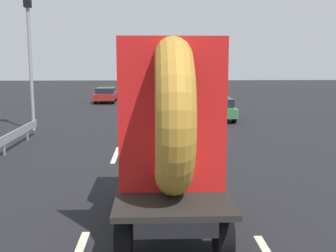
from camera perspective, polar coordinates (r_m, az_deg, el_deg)
name	(u,v)px	position (r m, az deg, el deg)	size (l,w,h in m)	color
ground_plane	(161,210)	(9.73, -0.97, -11.45)	(120.00, 120.00, 0.00)	black
flatbed_truck	(169,139)	(8.66, 0.19, -1.84)	(2.02, 4.87, 3.81)	black
distant_sedan	(218,108)	(23.94, 6.83, 2.48)	(1.66, 3.87, 1.26)	black
traffic_light	(29,40)	(21.06, -18.47, 11.08)	(0.42, 0.36, 6.72)	gray
lane_dash_left_far	(116,155)	(15.20, -7.18, -3.93)	(2.57, 0.16, 0.01)	beige
lane_dash_right_far	(210,157)	(14.80, 5.84, -4.26)	(2.37, 0.16, 0.01)	beige
oncoming_car	(106,94)	(33.79, -8.53, 4.30)	(1.57, 3.66, 1.19)	black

